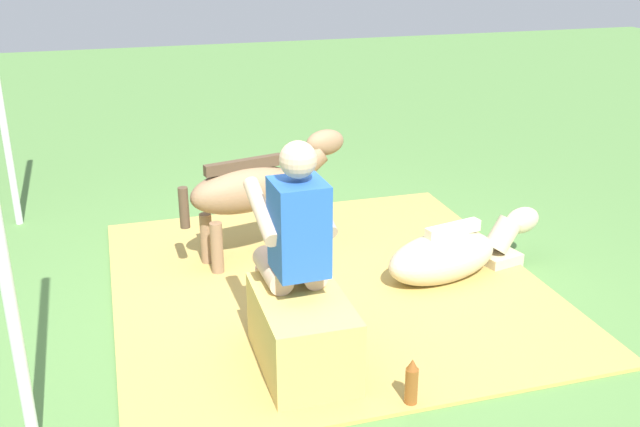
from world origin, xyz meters
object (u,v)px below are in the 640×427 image
at_px(pony_standing, 256,188).
at_px(pony_lying, 453,253).
at_px(soda_bottle, 411,384).
at_px(hay_bale, 302,334).
at_px(person_seated, 293,240).

height_order(pony_standing, pony_lying, pony_standing).
relative_size(pony_standing, soda_bottle, 4.60).
relative_size(hay_bale, person_seated, 0.59).
relative_size(hay_bale, pony_lying, 0.58).
bearing_deg(person_seated, pony_standing, -2.71).
distance_m(pony_standing, soda_bottle, 2.12).
bearing_deg(soda_bottle, pony_lying, -33.71).
bearing_deg(hay_bale, person_seated, 1.65).
xyz_separation_m(person_seated, soda_bottle, (-0.67, -0.46, -0.60)).
bearing_deg(pony_standing, hay_bale, 177.76).
bearing_deg(pony_standing, soda_bottle, -169.01).
relative_size(hay_bale, soda_bottle, 2.73).
bearing_deg(hay_bale, pony_lying, -58.32).
bearing_deg(soda_bottle, person_seated, 34.63).
height_order(person_seated, pony_standing, person_seated).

